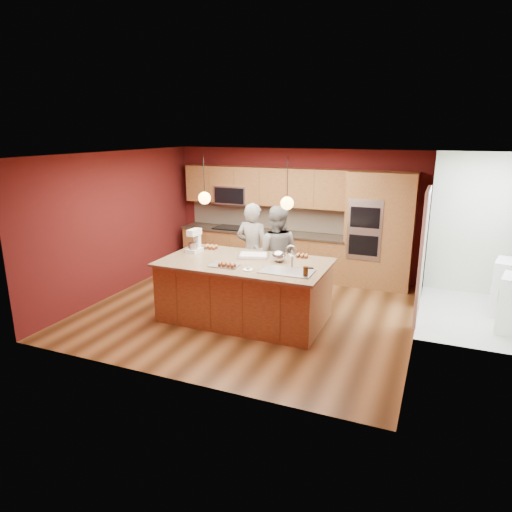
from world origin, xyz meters
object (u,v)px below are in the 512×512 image
at_px(island, 246,290).
at_px(person_right, 276,254).
at_px(stand_mixer, 194,242).
at_px(mixing_bowl, 279,256).
at_px(person_left, 253,251).

distance_m(island, person_right, 1.09).
distance_m(person_right, stand_mixer, 1.50).
height_order(stand_mixer, mixing_bowl, stand_mixer).
distance_m(island, stand_mixer, 1.28).
distance_m(stand_mixer, mixing_bowl, 1.58).
xyz_separation_m(person_left, person_right, (0.46, 0.00, -0.01)).
relative_size(island, stand_mixer, 6.75).
bearing_deg(island, mixing_bowl, 21.08).
bearing_deg(island, person_left, 106.49).
relative_size(person_right, stand_mixer, 4.39).
bearing_deg(person_left, stand_mixer, 48.98).
bearing_deg(person_right, stand_mixer, 22.84).
distance_m(person_left, person_right, 0.46).
distance_m(person_left, mixing_bowl, 1.17).
bearing_deg(stand_mixer, mixing_bowl, 4.90).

